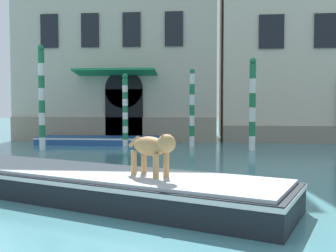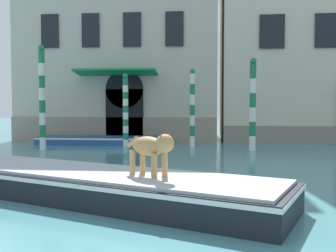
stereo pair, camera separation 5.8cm
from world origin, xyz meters
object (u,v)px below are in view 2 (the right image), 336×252
Objects in this scene: mooring_pole_2 at (253,104)px; boat_moored_near_palazzo at (101,140)px; dog_on_deck at (151,147)px; mooring_pole_0 at (42,97)px; mooring_pole_3 at (192,107)px; mooring_pole_1 at (126,109)px; boat_foreground at (85,183)px.

boat_moored_near_palazzo is at bearing 163.97° from mooring_pole_2.
dog_on_deck is 0.22× the size of mooring_pole_0.
mooring_pole_2 is 3.03m from mooring_pole_3.
mooring_pole_1 is 0.95× the size of mooring_pole_3.
mooring_pole_0 is at bearing 165.16° from dog_on_deck.
boat_moored_near_palazzo is 1.71× the size of mooring_pole_3.
mooring_pole_3 is at bearing 129.80° from dog_on_deck.
mooring_pole_3 is at bearing 3.15° from mooring_pole_1.
mooring_pole_1 is at bearing 145.89° from dog_on_deck.
mooring_pole_0 is (-6.19, 9.44, 1.19)m from dog_on_deck.
mooring_pole_2 reaches higher than mooring_pole_1.
boat_foreground is 11.04m from mooring_pole_3.
mooring_pole_3 is at bearing 16.39° from mooring_pole_0.
boat_foreground is 10.18m from mooring_pole_0.
mooring_pole_1 is at bearing 119.39° from boat_foreground.
boat_moored_near_palazzo is at bearing 148.59° from mooring_pole_1.
mooring_pole_3 is (1.92, 10.76, 1.56)m from boat_foreground.
boat_moored_near_palazzo is (-2.73, 11.46, -0.11)m from boat_foreground.
dog_on_deck reaches higher than boat_foreground.
boat_moored_near_palazzo is 1.37× the size of mooring_pole_0.
mooring_pole_0 is at bearing -126.81° from boat_moored_near_palazzo.
dog_on_deck is 11.42m from mooring_pole_3.
boat_moored_near_palazzo is 2.31m from mooring_pole_1.
mooring_pole_3 is at bearing -8.97° from boat_moored_near_palazzo.
boat_foreground is 10.76m from mooring_pole_1.
mooring_pole_2 is 1.09× the size of mooring_pole_3.
mooring_pole_2 is (9.29, 0.54, -0.31)m from mooring_pole_0.
boat_foreground is at bearing -83.06° from mooring_pole_1.
mooring_pole_2 is (7.33, -2.11, 1.83)m from boat_moored_near_palazzo.
dog_on_deck is (1.50, -0.63, 0.84)m from boat_foreground.
dog_on_deck is 0.28× the size of mooring_pole_3.
dog_on_deck is 0.16× the size of boat_moored_near_palazzo.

